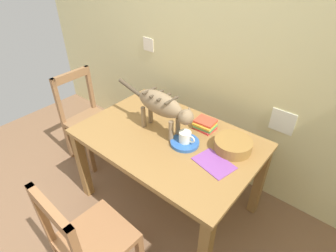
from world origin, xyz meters
TOP-DOWN VIEW (x-y plane):
  - wall_rear at (0.00, 1.68)m, footprint 4.67×0.11m
  - dining_table at (0.08, 0.96)m, footprint 1.37×0.91m
  - cat at (0.01, 0.97)m, footprint 0.75×0.16m
  - saucer_bowl at (0.24, 0.97)m, footprint 0.21×0.21m
  - coffee_mug at (0.24, 0.97)m, footprint 0.13×0.09m
  - magazine at (0.51, 0.92)m, footprint 0.30×0.24m
  - book_stack at (0.24, 1.23)m, footprint 0.17×0.15m
  - wicker_basket at (0.54, 1.14)m, footprint 0.27×0.27m
  - wooden_chair_near at (-0.99, 0.95)m, footprint 0.42×0.42m
  - wooden_chair_far at (0.15, 0.12)m, footprint 0.44×0.44m

SIDE VIEW (x-z plane):
  - wooden_chair_near at x=-0.99m, z-range -0.01..0.92m
  - wooden_chair_far at x=0.15m, z-range -0.01..0.92m
  - dining_table at x=0.08m, z-range 0.29..1.03m
  - magazine at x=0.51m, z-range 0.74..0.75m
  - saucer_bowl at x=0.24m, z-range 0.74..0.77m
  - book_stack at x=0.24m, z-range 0.74..0.82m
  - wicker_basket at x=0.54m, z-range 0.74..0.83m
  - coffee_mug at x=0.24m, z-range 0.77..0.85m
  - cat at x=0.01m, z-range 0.81..1.15m
  - wall_rear at x=0.00m, z-range 0.00..2.50m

